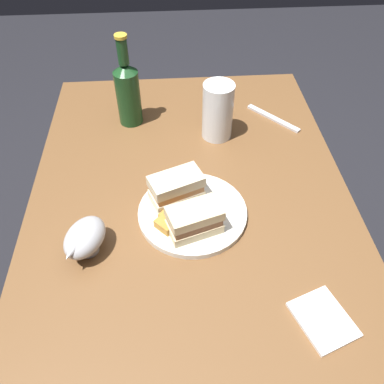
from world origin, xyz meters
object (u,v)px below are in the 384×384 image
at_px(gravy_boat, 85,238).
at_px(fork, 273,118).
at_px(napkin, 323,319).
at_px(plate, 194,212).
at_px(cider_bottle, 128,91).
at_px(sandwich_half_right, 196,220).
at_px(sandwich_half_left, 176,188).
at_px(pint_glass, 218,114).

bearing_deg(gravy_boat, fork, -48.33).
bearing_deg(napkin, plate, 38.44).
bearing_deg(fork, cider_bottle, -134.46).
xyz_separation_m(cider_bottle, napkin, (-0.65, -0.37, -0.10)).
bearing_deg(sandwich_half_right, fork, -32.48).
bearing_deg(sandwich_half_left, napkin, -140.92).
distance_m(sandwich_half_right, fork, 0.48).
relative_size(plate, napkin, 2.25).
bearing_deg(napkin, gravy_boat, 67.12).
distance_m(pint_glass, gravy_boat, 0.49).
bearing_deg(sandwich_half_right, napkin, -135.25).
bearing_deg(gravy_boat, pint_glass, -40.06).
bearing_deg(sandwich_half_left, fork, -43.63).
bearing_deg(napkin, fork, -3.83).
bearing_deg(pint_glass, sandwich_half_left, 153.96).
height_order(sandwich_half_left, cider_bottle, cider_bottle).
bearing_deg(cider_bottle, sandwich_half_left, -160.51).
bearing_deg(gravy_boat, napkin, -112.88).
relative_size(sandwich_half_left, fork, 0.74).
relative_size(gravy_boat, cider_bottle, 0.50).
distance_m(sandwich_half_right, napkin, 0.31).
bearing_deg(plate, cider_bottle, 22.63).
bearing_deg(pint_glass, sandwich_half_right, 166.30).
height_order(plate, sandwich_half_right, sandwich_half_right).
distance_m(gravy_boat, fork, 0.66).
bearing_deg(cider_bottle, sandwich_half_right, -159.98).
bearing_deg(sandwich_half_right, plate, 0.49).
bearing_deg(cider_bottle, fork, -92.91).
distance_m(sandwich_half_left, cider_bottle, 0.36).
bearing_deg(sandwich_half_left, plate, -136.87).
bearing_deg(napkin, pint_glass, 13.22).
relative_size(sandwich_half_left, sandwich_half_right, 1.05).
xyz_separation_m(sandwich_half_left, napkin, (-0.31, -0.25, -0.04)).
xyz_separation_m(plate, cider_bottle, (0.37, 0.16, 0.09)).
bearing_deg(pint_glass, gravy_boat, 139.94).
bearing_deg(napkin, sandwich_half_left, 39.08).
bearing_deg(plate, gravy_boat, 110.15).
distance_m(sandwich_half_right, gravy_boat, 0.23).
distance_m(sandwich_half_left, fork, 0.43).
relative_size(pint_glass, gravy_boat, 1.21).
distance_m(sandwich_half_left, gravy_boat, 0.23).
distance_m(pint_glass, fork, 0.20).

